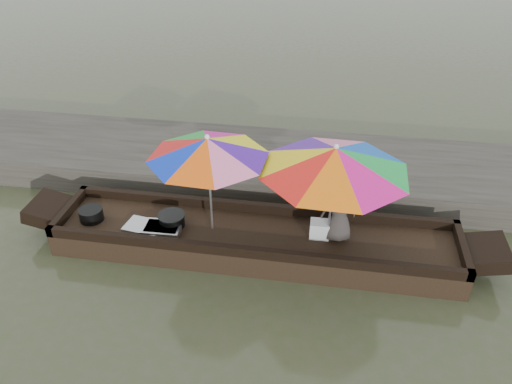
% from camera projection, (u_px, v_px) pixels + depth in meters
% --- Properties ---
extents(water, '(80.00, 80.00, 0.00)m').
position_uv_depth(water, '(255.00, 251.00, 7.57)').
color(water, '#343D20').
rests_on(water, ground).
extents(dock, '(22.00, 2.20, 0.50)m').
position_uv_depth(dock, '(274.00, 166.00, 9.26)').
color(dock, '#2D2B26').
rests_on(dock, ground).
extents(boat_hull, '(5.98, 1.20, 0.35)m').
position_uv_depth(boat_hull, '(255.00, 242.00, 7.47)').
color(boat_hull, black).
rests_on(boat_hull, water).
extents(cooking_pot, '(0.36, 0.36, 0.19)m').
position_uv_depth(cooking_pot, '(91.00, 214.00, 7.61)').
color(cooking_pot, black).
rests_on(cooking_pot, boat_hull).
extents(tray_crayfish, '(0.57, 0.41, 0.09)m').
position_uv_depth(tray_crayfish, '(162.00, 229.00, 7.39)').
color(tray_crayfish, silver).
rests_on(tray_crayfish, boat_hull).
extents(tray_scallop, '(0.61, 0.46, 0.06)m').
position_uv_depth(tray_scallop, '(144.00, 227.00, 7.45)').
color(tray_scallop, silver).
rests_on(tray_scallop, boat_hull).
extents(charcoal_grill, '(0.38, 0.38, 0.18)m').
position_uv_depth(charcoal_grill, '(172.00, 220.00, 7.49)').
color(charcoal_grill, black).
rests_on(charcoal_grill, boat_hull).
extents(supply_bag, '(0.28, 0.22, 0.26)m').
position_uv_depth(supply_bag, '(320.00, 229.00, 7.23)').
color(supply_bag, silver).
rests_on(supply_bag, boat_hull).
extents(vendor, '(0.57, 0.43, 1.03)m').
position_uv_depth(vendor, '(340.00, 209.00, 7.00)').
color(vendor, '#38332F').
rests_on(vendor, boat_hull).
extents(umbrella_bow, '(2.18, 2.18, 1.55)m').
position_uv_depth(umbrella_bow, '(210.00, 184.00, 7.05)').
color(umbrella_bow, '#FFF014').
rests_on(umbrella_bow, boat_hull).
extents(umbrella_stern, '(2.72, 2.72, 1.55)m').
position_uv_depth(umbrella_stern, '(332.00, 195.00, 6.82)').
color(umbrella_stern, green).
rests_on(umbrella_stern, boat_hull).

